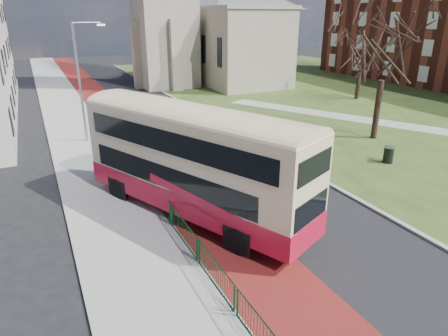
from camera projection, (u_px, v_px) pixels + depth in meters
ground at (280, 257)px, 15.06m from camera, size 160.00×160.00×0.00m
road_carriageway at (160, 126)px, 32.47m from camera, size 9.00×120.00×0.01m
bus_lane at (127, 130)px, 31.38m from camera, size 3.40×120.00×0.01m
pavement_west at (77, 135)px, 29.83m from camera, size 4.00×120.00×0.12m
kerb_west at (104, 132)px, 30.63m from camera, size 0.25×120.00×0.13m
kerb_east at (203, 114)px, 35.98m from camera, size 0.25×80.00×0.13m
grass_green at (369, 96)px, 44.01m from camera, size 40.00×80.00×0.04m
footpath at (424, 129)px, 31.49m from camera, size 18.84×32.82×0.03m
pedestrian_railing at (171, 215)px, 17.03m from camera, size 0.07×24.00×1.12m
streetlamp at (81, 77)px, 26.77m from camera, size 2.13×0.18×8.00m
bus at (192, 157)px, 17.28m from camera, size 7.25×11.64×4.84m
winter_tree_near at (388, 30)px, 26.53m from camera, size 9.52×9.52×10.82m
winter_tree_far at (363, 46)px, 40.71m from camera, size 5.47×5.47×7.85m
litter_bin at (388, 155)px, 24.29m from camera, size 0.78×0.78×1.02m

